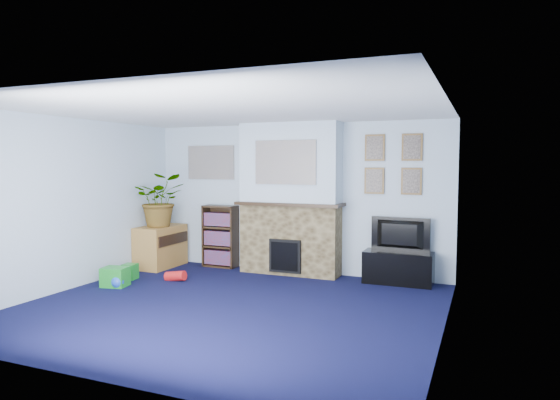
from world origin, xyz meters
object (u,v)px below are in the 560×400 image
at_px(television, 399,235).
at_px(bookshelf, 221,237).
at_px(sideboard, 161,246).
at_px(tv_stand, 398,268).

height_order(television, bookshelf, bookshelf).
xyz_separation_m(television, sideboard, (-3.95, -0.35, -0.37)).
bearing_deg(sideboard, bookshelf, 23.39).
distance_m(tv_stand, bookshelf, 3.02).
bearing_deg(tv_stand, bookshelf, 178.55).
relative_size(tv_stand, bookshelf, 0.95).
bearing_deg(television, bookshelf, 3.01).
relative_size(tv_stand, television, 1.15).
bearing_deg(bookshelf, television, -1.07).
relative_size(tv_stand, sideboard, 1.10).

